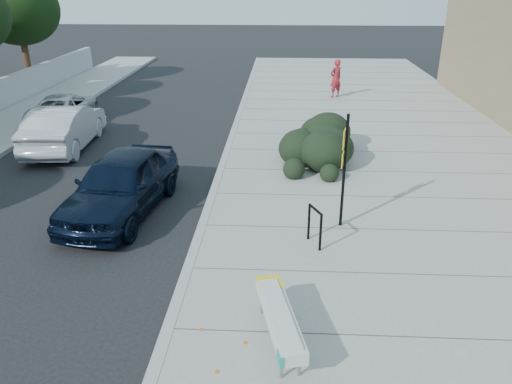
% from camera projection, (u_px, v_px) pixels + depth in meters
% --- Properties ---
extents(ground, '(120.00, 120.00, 0.00)m').
position_uv_depth(ground, '(188.00, 274.00, 10.68)').
color(ground, black).
rests_on(ground, ground).
extents(sidewalk_near, '(11.20, 50.00, 0.15)m').
position_uv_depth(sidewalk_near, '(402.00, 186.00, 14.96)').
color(sidewalk_near, gray).
rests_on(sidewalk_near, ground).
extents(curb_near, '(0.22, 50.00, 0.17)m').
position_uv_depth(curb_near, '(217.00, 182.00, 15.23)').
color(curb_near, '#9E9E99').
rests_on(curb_near, ground).
extents(tree_far_f, '(4.40, 4.40, 6.07)m').
position_uv_depth(tree_far_f, '(18.00, 10.00, 27.04)').
color(tree_far_f, '#332114').
rests_on(tree_far_f, ground).
extents(bench, '(0.90, 2.21, 0.65)m').
position_uv_depth(bench, '(279.00, 317.00, 8.27)').
color(bench, gray).
rests_on(bench, sidewalk_near).
extents(bike_rack, '(0.30, 0.58, 0.92)m').
position_uv_depth(bike_rack, '(315.00, 223.00, 11.33)').
color(bike_rack, black).
rests_on(bike_rack, sidewalk_near).
extents(sign_post, '(0.14, 0.32, 2.83)m').
position_uv_depth(sign_post, '(344.00, 165.00, 11.82)').
color(sign_post, black).
rests_on(sign_post, sidewalk_near).
extents(hedge, '(2.73, 4.22, 1.46)m').
position_uv_depth(hedge, '(320.00, 139.00, 16.59)').
color(hedge, black).
rests_on(hedge, sidewalk_near).
extents(sedan_navy, '(2.52, 5.00, 1.63)m').
position_uv_depth(sedan_navy, '(121.00, 184.00, 13.17)').
color(sedan_navy, black).
rests_on(sedan_navy, ground).
extents(wagon_silver, '(2.02, 4.97, 1.60)m').
position_uv_depth(wagon_silver, '(65.00, 127.00, 18.23)').
color(wagon_silver, silver).
rests_on(wagon_silver, ground).
extents(suv_silver, '(2.52, 4.72, 1.26)m').
position_uv_depth(suv_silver, '(64.00, 108.00, 21.58)').
color(suv_silver, '#A8ACAE').
rests_on(suv_silver, ground).
extents(pedestrian, '(0.83, 0.77, 1.90)m').
position_uv_depth(pedestrian, '(336.00, 78.00, 25.31)').
color(pedestrian, maroon).
rests_on(pedestrian, sidewalk_near).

